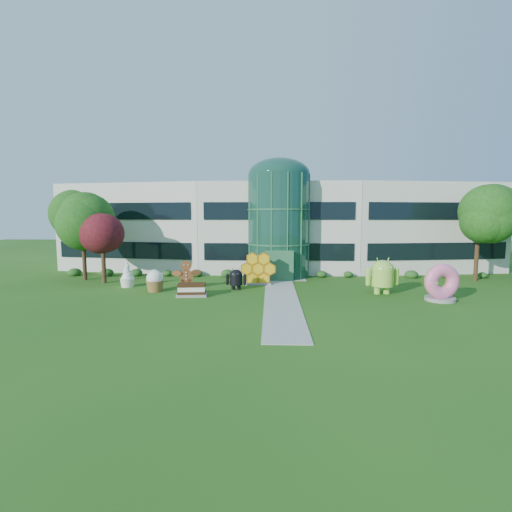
# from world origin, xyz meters

# --- Properties ---
(ground) EXTENTS (140.00, 140.00, 0.00)m
(ground) POSITION_xyz_m (0.00, 0.00, 0.00)
(ground) COLOR #215114
(ground) RESTS_ON ground
(building) EXTENTS (46.00, 15.00, 9.30)m
(building) POSITION_xyz_m (0.00, 18.00, 4.65)
(building) COLOR beige
(building) RESTS_ON ground
(atrium) EXTENTS (6.00, 6.00, 9.80)m
(atrium) POSITION_xyz_m (0.00, 12.00, 4.90)
(atrium) COLOR #194738
(atrium) RESTS_ON ground
(walkway) EXTENTS (2.40, 20.00, 0.04)m
(walkway) POSITION_xyz_m (0.00, 2.00, 0.02)
(walkway) COLOR #9E9E93
(walkway) RESTS_ON ground
(tree_red) EXTENTS (4.00, 4.00, 6.00)m
(tree_red) POSITION_xyz_m (-15.50, 7.50, 3.00)
(tree_red) COLOR #3F0C14
(tree_red) RESTS_ON ground
(trees_backdrop) EXTENTS (52.00, 8.00, 8.40)m
(trees_backdrop) POSITION_xyz_m (0.00, 13.00, 4.20)
(trees_backdrop) COLOR #1A4411
(trees_backdrop) RESTS_ON ground
(android_green) EXTENTS (2.87, 2.10, 3.03)m
(android_green) POSITION_xyz_m (7.67, 3.68, 1.51)
(android_green) COLOR #97D644
(android_green) RESTS_ON ground
(android_black) EXTENTS (1.70, 1.15, 1.92)m
(android_black) POSITION_xyz_m (-3.54, 4.86, 0.96)
(android_black) COLOR black
(android_black) RESTS_ON ground
(donut) EXTENTS (2.68, 1.58, 2.62)m
(donut) POSITION_xyz_m (11.03, 1.49, 1.31)
(donut) COLOR #F95E96
(donut) RESTS_ON ground
(gingerbread) EXTENTS (2.69, 1.51, 2.34)m
(gingerbread) POSITION_xyz_m (-7.58, 4.98, 1.17)
(gingerbread) COLOR brown
(gingerbread) RESTS_ON ground
(ice_cream_sandwich) EXTENTS (2.28, 1.31, 0.97)m
(ice_cream_sandwich) POSITION_xyz_m (-6.55, 2.20, 0.49)
(ice_cream_sandwich) COLOR black
(ice_cream_sandwich) RESTS_ON ground
(honeycomb) EXTENTS (3.24, 1.24, 2.52)m
(honeycomb) POSITION_xyz_m (-1.84, 7.16, 1.26)
(honeycomb) COLOR yellow
(honeycomb) RESTS_ON ground
(froyo) EXTENTS (1.66, 1.66, 2.18)m
(froyo) POSITION_xyz_m (-12.70, 5.69, 1.09)
(froyo) COLOR white
(froyo) RESTS_ON ground
(cupcake) EXTENTS (1.86, 1.86, 1.69)m
(cupcake) POSITION_xyz_m (-9.80, 3.87, 0.84)
(cupcake) COLOR white
(cupcake) RESTS_ON ground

